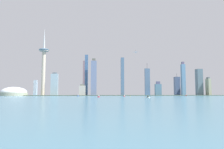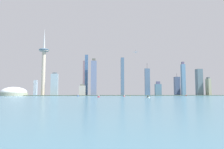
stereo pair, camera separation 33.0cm
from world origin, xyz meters
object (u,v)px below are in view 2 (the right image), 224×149
(observation_tower, at_px, (44,62))
(boat_5, at_px, (148,97))
(skyscraper_0, at_px, (199,82))
(skyscraper_7, at_px, (94,78))
(skyscraper_10, at_px, (208,87))
(skyscraper_2, at_px, (85,78))
(boat_0, at_px, (78,96))
(boat_1, at_px, (186,95))
(skyscraper_4, at_px, (35,88))
(boat_3, at_px, (124,96))
(skyscraper_1, at_px, (122,77))
(skyscraper_3, at_px, (177,86))
(skyscraper_5, at_px, (82,90))
(skyscraper_6, at_px, (54,84))
(skyscraper_12, at_px, (86,75))
(boat_4, at_px, (99,97))
(channel_buoy_2, at_px, (130,96))
(skyscraper_11, at_px, (183,79))
(skyscraper_8, at_px, (147,82))
(channel_buoy_0, at_px, (202,96))
(channel_buoy_1, at_px, (144,97))
(stadium_dome, at_px, (14,93))

(observation_tower, relative_size, boat_5, 20.64)
(observation_tower, relative_size, skyscraper_0, 2.43)
(skyscraper_7, distance_m, skyscraper_10, 500.77)
(skyscraper_2, relative_size, boat_0, 10.24)
(skyscraper_2, bearing_deg, boat_1, -27.67)
(skyscraper_4, height_order, boat_5, skyscraper_4)
(skyscraper_4, distance_m, boat_3, 440.00)
(skyscraper_1, height_order, boat_3, skyscraper_1)
(skyscraper_3, height_order, skyscraper_5, skyscraper_3)
(skyscraper_6, relative_size, boat_0, 6.13)
(skyscraper_1, relative_size, boat_1, 9.33)
(skyscraper_6, bearing_deg, boat_3, -37.04)
(skyscraper_3, xyz_separation_m, boat_0, (-439.69, -204.19, -41.40))
(skyscraper_3, xyz_separation_m, skyscraper_12, (-417.55, -46.12, 44.34))
(boat_4, distance_m, channel_buoy_2, 131.13)
(skyscraper_6, distance_m, skyscraper_11, 559.90)
(observation_tower, xyz_separation_m, skyscraper_0, (675.92, 17.30, -79.16))
(skyscraper_11, relative_size, boat_5, 10.87)
(skyscraper_8, relative_size, channel_buoy_2, 60.25)
(boat_1, bearing_deg, skyscraper_2, -94.09)
(skyscraper_8, distance_m, boat_3, 306.31)
(boat_0, xyz_separation_m, boat_4, (69.13, -172.51, 0.39))
(skyscraper_11, distance_m, boat_5, 506.08)
(boat_0, height_order, channel_buoy_0, boat_0)
(boat_0, height_order, channel_buoy_2, boat_0)
(boat_0, bearing_deg, skyscraper_1, -37.90)
(channel_buoy_1, bearing_deg, stadium_dome, 143.73)
(observation_tower, height_order, skyscraper_10, observation_tower)
(skyscraper_11, height_order, boat_3, skyscraper_11)
(skyscraper_6, relative_size, skyscraper_8, 0.64)
(skyscraper_4, height_order, boat_3, skyscraper_4)
(skyscraper_11, height_order, boat_1, skyscraper_11)
(skyscraper_1, bearing_deg, skyscraper_12, 164.78)
(boat_0, relative_size, boat_3, 1.29)
(skyscraper_4, xyz_separation_m, boat_1, (599.93, -174.83, -31.56))
(skyscraper_0, bearing_deg, skyscraper_11, 175.29)
(skyscraper_4, distance_m, skyscraper_10, 755.16)
(boat_4, bearing_deg, boat_3, -26.99)
(skyscraper_8, xyz_separation_m, boat_3, (-144.34, -263.37, -60.21))
(skyscraper_2, bearing_deg, skyscraper_10, -9.55)
(skyscraper_7, height_order, skyscraper_10, skyscraper_7)
(skyscraper_1, xyz_separation_m, boat_0, (-172.23, -117.22, -77.55))
(skyscraper_12, bearing_deg, boat_0, -97.97)
(skyscraper_8, xyz_separation_m, boat_0, (-298.64, -201.26, -60.30))
(skyscraper_10, relative_size, boat_1, 4.71)
(skyscraper_7, height_order, channel_buoy_1, skyscraper_7)
(skyscraper_4, bearing_deg, boat_0, -44.67)
(boat_4, bearing_deg, skyscraper_8, -20.89)
(skyscraper_5, xyz_separation_m, skyscraper_12, (14.28, 50.25, 65.89))
(skyscraper_2, bearing_deg, channel_buoy_2, -63.30)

